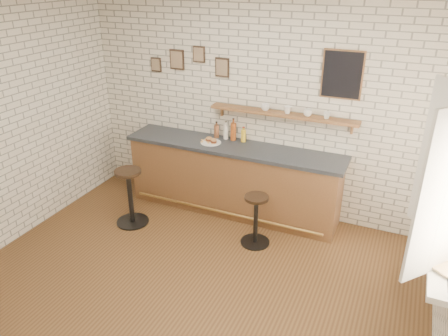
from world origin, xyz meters
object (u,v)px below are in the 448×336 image
Objects in this scene: sandwich_plate at (211,142)px; ciabatta_sandwich at (211,140)px; bitters_bottle_amber at (233,131)px; shelf_cup_b at (288,110)px; condiment_bottle_yellow at (243,135)px; shelf_cup_d at (327,115)px; bar_stool_right at (256,218)px; shelf_cup_a at (265,107)px; shelf_cup_c at (308,113)px; bar_counter at (233,178)px; book_upper at (439,262)px; bitters_bottle_brown at (217,131)px; bitters_bottle_white at (226,132)px; bar_stool_left at (130,195)px; book_lower at (439,263)px.

ciabatta_sandwich is (0.01, 0.00, 0.04)m from sandwich_plate.
shelf_cup_b is (0.76, 0.01, 0.41)m from bitters_bottle_amber.
condiment_bottle_yellow is 2.40× the size of shelf_cup_d.
condiment_bottle_yellow is (0.15, -0.00, -0.04)m from bitters_bottle_amber.
shelf_cup_d is (0.59, 0.86, 1.18)m from bar_stool_right.
shelf_cup_d is at bearing 0.27° from condiment_bottle_yellow.
shelf_cup_c is at bearing 1.80° from shelf_cup_a.
sandwich_plate is 0.04m from ciabatta_sandwich.
bar_counter is 27.74× the size of shelf_cup_c.
shelf_cup_b is 2.70m from book_upper.
bitters_bottle_brown is 2.31× the size of shelf_cup_b.
bar_stool_right is (0.68, -0.86, -0.78)m from bitters_bottle_amber.
sandwich_plate is at bearing 155.25° from shelf_cup_d.
sandwich_plate is 1.29m from bar_stool_right.
shelf_cup_d is (1.50, 0.23, 0.49)m from ciabatta_sandwich.
bitters_bottle_brown is 0.73× the size of bitters_bottle_amber.
ciabatta_sandwich is 0.76× the size of bitters_bottle_white.
bitters_bottle_amber is 0.40× the size of bar_stool_left.
bitters_bottle_white is 1.59m from bar_stool_left.
shelf_cup_a is 0.47× the size of book_upper.
bitters_bottle_amber reaches higher than bar_counter.
bitters_bottle_amber is 0.16m from condiment_bottle_yellow.
sandwich_plate is (-0.32, -0.03, 0.51)m from bar_counter.
bitters_bottle_brown reaches higher than bar_counter.
bitters_bottle_amber is 1.47× the size of condiment_bottle_yellow.
ciabatta_sandwich is 0.82× the size of book_upper.
book_upper is (2.91, -1.57, -0.09)m from ciabatta_sandwich.
shelf_cup_b is 0.42× the size of book_upper.
shelf_cup_d reaches higher than bitters_bottle_brown.
shelf_cup_b reaches higher than sandwich_plate.
bar_counter is at bearing -149.98° from shelf_cup_a.
bitters_bottle_white is 0.27m from condiment_bottle_yellow.
bitters_bottle_brown is 1.36m from shelf_cup_c.
ciabatta_sandwich is 3.30m from book_lower.
bitters_bottle_brown is 0.29× the size of bar_stool_left.
bitters_bottle_white is (0.15, 0.00, 0.01)m from bitters_bottle_brown.
book_upper is at bearing -144.58° from shelf_cup_c.
bitters_bottle_amber is 2.86× the size of shelf_cup_c.
book_upper is at bearing -85.75° from shelf_cup_d.
book_lower is (2.52, -1.78, -0.16)m from condiment_bottle_yellow.
ciabatta_sandwich is at bearing -168.69° from book_upper.
bitters_bottle_amber is 1.10m from shelf_cup_c.
shelf_cup_d is 2.36m from book_upper.
shelf_cup_c is at bearing 0.27° from bitters_bottle_white.
condiment_bottle_yellow is at bearing 127.56° from shelf_cup_b.
bitters_bottle_brown is 2.10× the size of shelf_cup_c.
bitters_bottle_brown is 0.26m from bitters_bottle_amber.
bar_stool_left is 2.80m from shelf_cup_d.
bar_stool_right is (0.60, -0.66, -0.14)m from bar_counter.
book_lower reaches higher than bar_stool_right.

